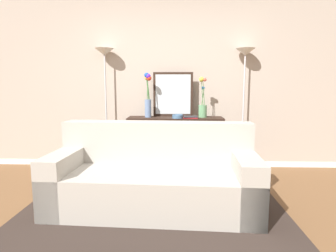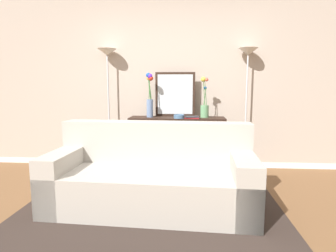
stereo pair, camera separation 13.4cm
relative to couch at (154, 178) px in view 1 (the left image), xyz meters
name	(u,v)px [view 1 (the left image)]	position (x,y,z in m)	size (l,w,h in m)	color
ground_plane	(152,232)	(0.02, -0.53, -0.32)	(16.00, 16.00, 0.02)	brown
back_wall	(164,73)	(0.02, 1.62, 1.17)	(12.00, 0.15, 2.98)	white
area_rug	(153,212)	(0.00, -0.16, -0.31)	(2.71, 1.64, 0.01)	#332823
couch	(154,178)	(0.00, 0.00, 0.00)	(2.14, 1.00, 0.88)	#ADA89E
console_table	(175,134)	(0.20, 1.25, 0.26)	(1.39, 0.38, 0.82)	black
floor_lamp_left	(105,75)	(-0.86, 1.39, 1.13)	(0.28, 0.28, 1.83)	silver
floor_lamp_right	(245,76)	(1.22, 1.39, 1.12)	(0.28, 0.28, 1.82)	silver
wall_mirror	(173,94)	(0.17, 1.41, 0.84)	(0.60, 0.02, 0.66)	black
vase_tall_flowers	(148,97)	(-0.20, 1.24, 0.81)	(0.11, 0.14, 0.65)	#6B84AD
vase_short_flowers	(203,105)	(0.60, 1.28, 0.69)	(0.12, 0.13, 0.59)	#669E6B
fruit_bowl	(178,116)	(0.24, 1.13, 0.54)	(0.15, 0.15, 0.05)	#4C7093
book_stack	(191,117)	(0.42, 1.13, 0.53)	(0.21, 0.16, 0.03)	maroon
book_row_under_console	(147,167)	(-0.22, 1.25, -0.26)	(0.29, 0.17, 0.13)	#2D2D33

